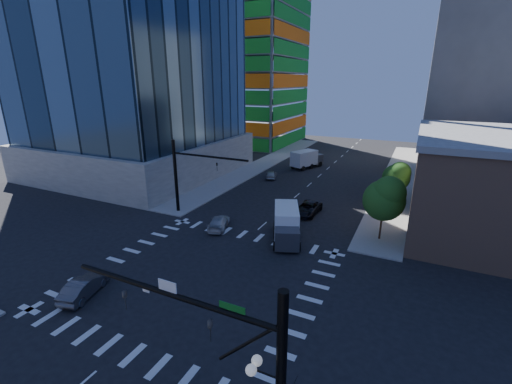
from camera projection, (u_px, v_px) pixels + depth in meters
The scene contains 16 objects.
ground at pixel (203, 278), 28.81m from camera, with size 160.00×160.00×0.00m, color black.
road_markings at pixel (203, 278), 28.81m from camera, with size 20.00×20.00×0.01m, color silver.
sidewalk_ne at pixel (398, 178), 57.93m from camera, with size 5.00×60.00×0.15m, color gray.
sidewalk_nw at pixel (264, 163), 68.21m from camera, with size 5.00×60.00×0.15m, color gray.
construction_building at pixel (246, 44), 85.52m from camera, with size 25.16×34.50×70.60m.
bg_building_ne at pixel (502, 91), 60.49m from camera, with size 24.00×30.00×28.00m, color #5F5B56.
signal_mast_se at pixel (259, 378), 13.04m from camera, with size 10.51×2.48×9.00m.
signal_mast_nw at pixel (185, 171), 41.08m from camera, with size 10.20×0.40×9.00m.
tree_south at pixel (385, 198), 34.08m from camera, with size 4.16×4.16×6.82m.
tree_north at pixel (397, 176), 44.45m from camera, with size 3.54×3.52×5.78m.
car_nb_far at pixel (308, 208), 42.40m from camera, with size 2.41×5.23×1.45m, color black.
car_sb_near at pixel (219, 222), 38.35m from camera, with size 1.89×4.65×1.35m, color silver.
car_sb_mid at pixel (271, 174), 57.95m from camera, with size 1.59×3.96×1.35m, color #ABAFB3.
car_sb_cross at pixel (84, 287), 26.28m from camera, with size 1.57×4.49×1.48m, color #4A494E.
box_truck_near at pixel (286, 227), 35.18m from camera, with size 4.82×6.77×3.27m.
box_truck_far at pixel (308, 160), 64.88m from camera, with size 4.87×6.89×3.32m.
Camera 1 is at (14.91, -20.73, 15.83)m, focal length 24.00 mm.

